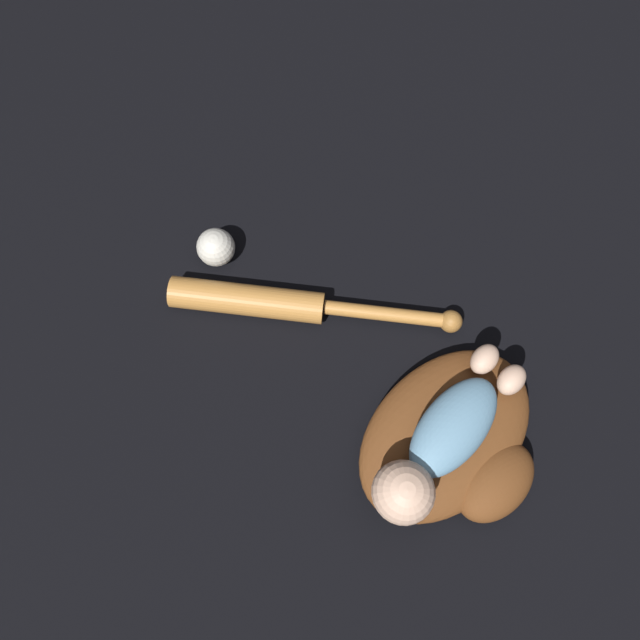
# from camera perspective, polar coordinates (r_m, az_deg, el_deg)

# --- Properties ---
(ground_plane) EXTENTS (6.00, 6.00, 0.00)m
(ground_plane) POSITION_cam_1_polar(r_m,az_deg,el_deg) (1.24, 11.29, -13.10)
(ground_plane) COLOR black
(baseball_glove) EXTENTS (0.40, 0.33, 0.08)m
(baseball_glove) POSITION_cam_1_polar(r_m,az_deg,el_deg) (1.20, 12.10, -10.80)
(baseball_glove) COLOR brown
(baseball_glove) RESTS_ON ground
(baby_figure) EXTENTS (0.37, 0.11, 0.11)m
(baby_figure) POSITION_cam_1_polar(r_m,az_deg,el_deg) (1.11, 10.79, -11.28)
(baby_figure) COLOR #6693B2
(baby_figure) RESTS_ON baseball_glove
(baseball_bat) EXTENTS (0.36, 0.51, 0.06)m
(baseball_bat) POSITION_cam_1_polar(r_m,az_deg,el_deg) (1.26, -3.74, 1.67)
(baseball_bat) COLOR #C6843D
(baseball_bat) RESTS_ON ground
(baseball) EXTENTS (0.08, 0.08, 0.08)m
(baseball) POSITION_cam_1_polar(r_m,az_deg,el_deg) (1.31, -9.50, 6.57)
(baseball) COLOR silver
(baseball) RESTS_ON ground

